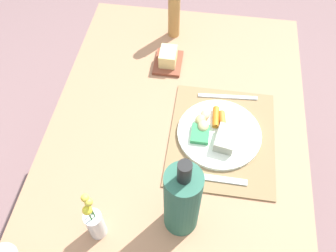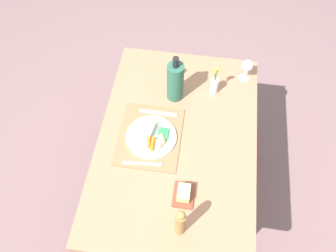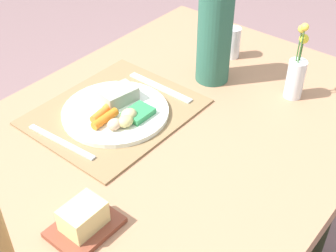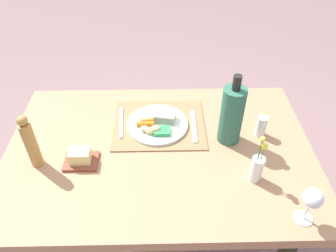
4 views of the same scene
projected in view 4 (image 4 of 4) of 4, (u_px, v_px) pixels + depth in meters
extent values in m
plane|color=#846364|center=(162.00, 245.00, 1.85)|extent=(8.00, 8.00, 0.00)
cube|color=#A97655|center=(159.00, 152.00, 1.35)|extent=(1.25, 0.84, 0.05)
cylinder|color=#282C19|center=(250.00, 161.00, 1.84)|extent=(0.06, 0.06, 0.73)
cylinder|color=#282C19|center=(70.00, 164.00, 1.83)|extent=(0.06, 0.06, 0.73)
cube|color=olive|center=(158.00, 124.00, 1.45)|extent=(0.40, 0.33, 0.01)
cylinder|color=white|center=(157.00, 124.00, 1.43)|extent=(0.27, 0.27, 0.01)
cube|color=#9C9C89|center=(165.00, 117.00, 1.43)|extent=(0.10, 0.07, 0.04)
cylinder|color=orange|center=(148.00, 120.00, 1.43)|extent=(0.07, 0.03, 0.02)
cylinder|color=orange|center=(145.00, 124.00, 1.41)|extent=(0.08, 0.02, 0.02)
ellipsoid|color=#C7BC7E|center=(156.00, 129.00, 1.38)|extent=(0.04, 0.04, 0.03)
ellipsoid|color=tan|center=(150.00, 131.00, 1.37)|extent=(0.04, 0.03, 0.03)
ellipsoid|color=#D4AC85|center=(145.00, 129.00, 1.38)|extent=(0.04, 0.03, 0.03)
cube|color=#2F884D|center=(162.00, 131.00, 1.38)|extent=(0.07, 0.06, 0.02)
cube|color=silver|center=(194.00, 126.00, 1.43)|extent=(0.02, 0.21, 0.00)
cube|color=silver|center=(121.00, 122.00, 1.45)|extent=(0.03, 0.20, 0.00)
cube|color=brown|center=(81.00, 161.00, 1.28)|extent=(0.13, 0.10, 0.01)
cube|color=#EED687|center=(80.00, 156.00, 1.26)|extent=(0.08, 0.06, 0.05)
cylinder|color=#AE8043|center=(31.00, 145.00, 1.21)|extent=(0.05, 0.05, 0.20)
sphere|color=#AE8043|center=(22.00, 121.00, 1.13)|extent=(0.04, 0.04, 0.04)
cylinder|color=white|center=(303.00, 218.00, 1.09)|extent=(0.06, 0.06, 0.00)
cylinder|color=white|center=(307.00, 211.00, 1.06)|extent=(0.01, 0.01, 0.08)
sphere|color=white|center=(313.00, 198.00, 1.02)|extent=(0.07, 0.07, 0.07)
cylinder|color=silver|center=(257.00, 169.00, 1.18)|extent=(0.05, 0.05, 0.11)
cylinder|color=#3F7233|center=(257.00, 160.00, 1.15)|extent=(0.00, 0.00, 0.20)
sphere|color=yellow|center=(263.00, 139.00, 1.08)|extent=(0.02, 0.02, 0.02)
cylinder|color=#3F7233|center=(258.00, 159.00, 1.16)|extent=(0.00, 0.00, 0.19)
sphere|color=gold|center=(263.00, 139.00, 1.10)|extent=(0.02, 0.02, 0.02)
cylinder|color=#3F7233|center=(260.00, 163.00, 1.17)|extent=(0.00, 0.00, 0.17)
sphere|color=yellow|center=(264.00, 146.00, 1.11)|extent=(0.02, 0.02, 0.02)
cylinder|color=white|center=(261.00, 126.00, 1.37)|extent=(0.04, 0.04, 0.09)
cylinder|color=#2C604D|center=(232.00, 116.00, 1.30)|extent=(0.09, 0.09, 0.25)
cylinder|color=black|center=(237.00, 83.00, 1.20)|extent=(0.03, 0.03, 0.06)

